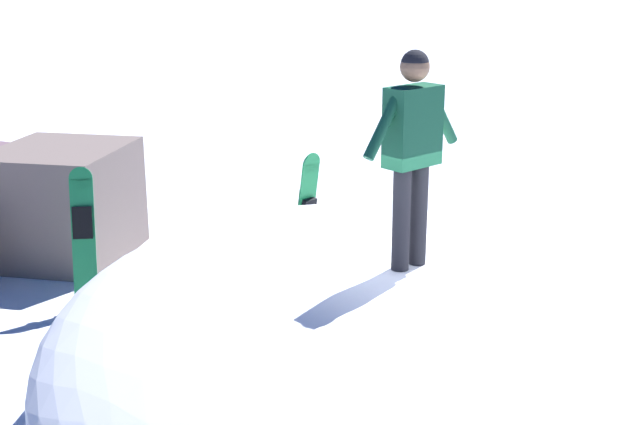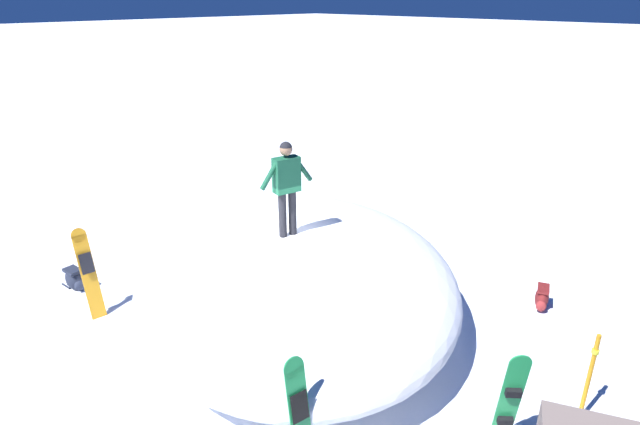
{
  "view_description": "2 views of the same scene",
  "coord_description": "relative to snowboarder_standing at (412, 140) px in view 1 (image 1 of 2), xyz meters",
  "views": [
    {
      "loc": [
        5.94,
        2.85,
        3.93
      ],
      "look_at": [
        0.74,
        -0.96,
        1.97
      ],
      "focal_mm": 47.25,
      "sensor_mm": 36.0,
      "label": 1
    },
    {
      "loc": [
        -5.13,
        -6.68,
        5.53
      ],
      "look_at": [
        0.97,
        -0.58,
        1.94
      ],
      "focal_mm": 29.49,
      "sensor_mm": 36.0,
      "label": 2
    }
  ],
  "objects": [
    {
      "name": "snowboarder_standing",
      "position": [
        0.0,
        0.0,
        0.0
      ],
      "size": [
        1.02,
        0.31,
        1.7
      ],
      "color": "black",
      "rests_on": "snow_mound"
    },
    {
      "name": "rock_outcrop",
      "position": [
        -1.19,
        -6.78,
        -1.98
      ],
      "size": [
        3.41,
        4.27,
        1.51
      ],
      "color": "#6F535D",
      "rests_on": "ground"
    },
    {
      "name": "snowboard_secondary_upright",
      "position": [
        -0.28,
        -4.44,
        -1.74
      ],
      "size": [
        0.43,
        0.42,
        1.65
      ],
      "color": "#1E8C47",
      "rests_on": "ground"
    },
    {
      "name": "snowboard_primary_upright",
      "position": [
        -2.36,
        -2.82,
        -1.71
      ],
      "size": [
        0.31,
        0.32,
        1.7
      ],
      "color": "#1E8C47",
      "rests_on": "ground"
    },
    {
      "name": "snow_mound",
      "position": [
        0.07,
        -0.13,
        -1.81
      ],
      "size": [
        8.86,
        9.15,
        1.57
      ],
      "primitive_type": "ellipsoid",
      "rotation": [
        0.0,
        0.0,
        0.92
      ],
      "color": "white",
      "rests_on": "ground"
    }
  ]
}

